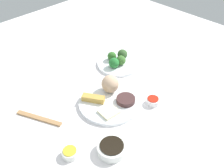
{
  "coord_description": "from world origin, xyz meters",
  "views": [
    {
      "loc": [
        0.58,
        0.62,
        0.82
      ],
      "look_at": [
        -0.08,
        -0.05,
        0.06
      ],
      "focal_mm": 41.77,
      "sensor_mm": 36.0,
      "label": 1
    }
  ],
  "objects_px": {
    "broccoli_plate": "(119,64)",
    "soy_sauce_bowl": "(112,149)",
    "main_plate": "(110,102)",
    "chopsticks_pair": "(39,118)",
    "sauce_ramekin_sweet_and_sour": "(153,101)",
    "sauce_ramekin_hot_mustard": "(70,153)"
  },
  "relations": [
    {
      "from": "broccoli_plate",
      "to": "soy_sauce_bowl",
      "type": "relative_size",
      "value": 2.11
    },
    {
      "from": "main_plate",
      "to": "chopsticks_pair",
      "type": "height_order",
      "value": "main_plate"
    },
    {
      "from": "chopsticks_pair",
      "to": "soy_sauce_bowl",
      "type": "bearing_deg",
      "value": 106.6
    },
    {
      "from": "sauce_ramekin_sweet_and_sour",
      "to": "chopsticks_pair",
      "type": "distance_m",
      "value": 0.49
    },
    {
      "from": "broccoli_plate",
      "to": "soy_sauce_bowl",
      "type": "height_order",
      "value": "soy_sauce_bowl"
    },
    {
      "from": "sauce_ramekin_sweet_and_sour",
      "to": "sauce_ramekin_hot_mustard",
      "type": "xyz_separation_m",
      "value": [
        0.43,
        -0.04,
        0.0
      ]
    },
    {
      "from": "sauce_ramekin_sweet_and_sour",
      "to": "chopsticks_pair",
      "type": "xyz_separation_m",
      "value": [
        0.41,
        -0.28,
        -0.01
      ]
    },
    {
      "from": "sauce_ramekin_sweet_and_sour",
      "to": "broccoli_plate",
      "type": "bearing_deg",
      "value": -109.29
    },
    {
      "from": "sauce_ramekin_sweet_and_sour",
      "to": "main_plate",
      "type": "bearing_deg",
      "value": -44.45
    },
    {
      "from": "main_plate",
      "to": "sauce_ramekin_sweet_and_sour",
      "type": "height_order",
      "value": "sauce_ramekin_sweet_and_sour"
    },
    {
      "from": "broccoli_plate",
      "to": "sauce_ramekin_hot_mustard",
      "type": "xyz_separation_m",
      "value": [
        0.54,
        0.28,
        0.01
      ]
    },
    {
      "from": "main_plate",
      "to": "broccoli_plate",
      "type": "distance_m",
      "value": 0.31
    },
    {
      "from": "chopsticks_pair",
      "to": "broccoli_plate",
      "type": "bearing_deg",
      "value": -175.63
    },
    {
      "from": "soy_sauce_bowl",
      "to": "sauce_ramekin_hot_mustard",
      "type": "bearing_deg",
      "value": -38.29
    },
    {
      "from": "chopsticks_pair",
      "to": "main_plate",
      "type": "bearing_deg",
      "value": 152.39
    },
    {
      "from": "soy_sauce_bowl",
      "to": "sauce_ramekin_sweet_and_sour",
      "type": "height_order",
      "value": "soy_sauce_bowl"
    },
    {
      "from": "sauce_ramekin_sweet_and_sour",
      "to": "chopsticks_pair",
      "type": "relative_size",
      "value": 0.28
    },
    {
      "from": "broccoli_plate",
      "to": "main_plate",
      "type": "bearing_deg",
      "value": 36.44
    },
    {
      "from": "main_plate",
      "to": "chopsticks_pair",
      "type": "relative_size",
      "value": 1.31
    },
    {
      "from": "soy_sauce_bowl",
      "to": "chopsticks_pair",
      "type": "relative_size",
      "value": 0.51
    },
    {
      "from": "main_plate",
      "to": "chopsticks_pair",
      "type": "bearing_deg",
      "value": -27.61
    },
    {
      "from": "broccoli_plate",
      "to": "sauce_ramekin_sweet_and_sour",
      "type": "height_order",
      "value": "sauce_ramekin_sweet_and_sour"
    }
  ]
}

